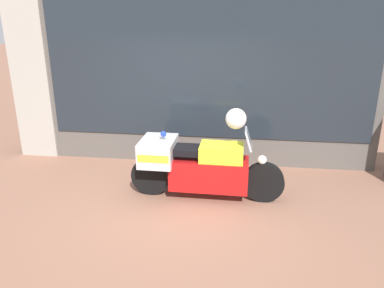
# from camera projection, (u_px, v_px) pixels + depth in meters

# --- Properties ---
(ground_plane) EXTENTS (60.00, 60.00, 0.00)m
(ground_plane) POSITION_uv_depth(u_px,v_px,m) (172.00, 206.00, 5.68)
(ground_plane) COLOR #8E604C
(shop_building) EXTENTS (6.94, 0.55, 3.80)m
(shop_building) POSITION_uv_depth(u_px,v_px,m) (170.00, 62.00, 6.97)
(shop_building) COLOR #56514C
(shop_building) RESTS_ON ground
(window_display) EXTENTS (5.74, 0.30, 1.96)m
(window_display) POSITION_uv_depth(u_px,v_px,m) (205.00, 137.00, 7.39)
(window_display) COLOR slate
(window_display) RESTS_ON ground
(paramedic_motorcycle) EXTENTS (2.41, 0.72, 1.15)m
(paramedic_motorcycle) POSITION_uv_depth(u_px,v_px,m) (196.00, 165.00, 5.82)
(paramedic_motorcycle) COLOR black
(paramedic_motorcycle) RESTS_ON ground
(white_helmet) EXTENTS (0.31, 0.31, 0.31)m
(white_helmet) POSITION_uv_depth(u_px,v_px,m) (236.00, 119.00, 5.48)
(white_helmet) COLOR white
(white_helmet) RESTS_ON paramedic_motorcycle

